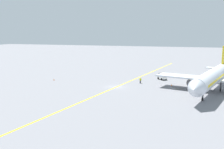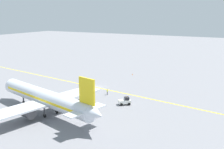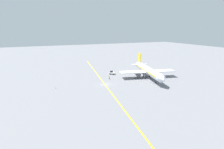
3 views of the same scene
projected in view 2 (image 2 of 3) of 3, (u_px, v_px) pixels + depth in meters
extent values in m
plane|color=slate|center=(96.00, 87.00, 80.66)|extent=(400.00, 400.00, 0.00)
cube|color=yellow|center=(96.00, 87.00, 80.66)|extent=(17.14, 118.88, 0.01)
cylinder|color=silver|center=(45.00, 97.00, 58.80)|extent=(10.39, 30.03, 3.60)
cone|color=silver|center=(10.00, 85.00, 69.35)|extent=(3.88, 3.12, 3.42)
cone|color=silver|center=(97.00, 115.00, 47.99)|extent=(3.67, 3.62, 3.06)
cube|color=yellow|center=(45.00, 97.00, 58.77)|extent=(9.74, 27.11, 0.50)
cube|color=silver|center=(48.00, 101.00, 58.32)|extent=(28.45, 11.49, 0.36)
cylinder|color=#4C4C51|center=(28.00, 113.00, 54.98)|extent=(2.88, 3.62, 2.20)
cylinder|color=#4C4C51|center=(66.00, 101.00, 62.22)|extent=(2.88, 3.62, 2.20)
cube|color=yellow|center=(87.00, 91.00, 48.71)|extent=(1.27, 3.98, 5.00)
cube|color=silver|center=(85.00, 110.00, 49.92)|extent=(9.31, 4.40, 0.24)
cylinder|color=#4C4C51|center=(23.00, 98.00, 65.60)|extent=(0.36, 0.36, 2.00)
cylinder|color=black|center=(24.00, 102.00, 65.82)|extent=(0.46, 0.84, 0.80)
cylinder|color=#4C4C51|center=(45.00, 111.00, 56.89)|extent=(0.36, 0.36, 2.00)
cylinder|color=black|center=(45.00, 116.00, 57.11)|extent=(0.46, 0.84, 0.80)
cylinder|color=#4C4C51|center=(57.00, 108.00, 59.20)|extent=(0.36, 0.36, 2.00)
cylinder|color=black|center=(57.00, 112.00, 59.43)|extent=(0.46, 0.84, 0.80)
cube|color=white|center=(125.00, 102.00, 65.11)|extent=(3.09, 3.25, 0.90)
cube|color=black|center=(127.00, 98.00, 65.04)|extent=(1.68, 1.66, 0.70)
sphere|color=orange|center=(127.00, 97.00, 64.94)|extent=(0.16, 0.16, 0.16)
cylinder|color=black|center=(127.00, 102.00, 66.12)|extent=(0.64, 0.69, 0.70)
cylinder|color=black|center=(129.00, 104.00, 64.69)|extent=(0.64, 0.69, 0.70)
cylinder|color=black|center=(120.00, 103.00, 65.73)|extent=(0.64, 0.69, 0.70)
cylinder|color=black|center=(121.00, 105.00, 64.30)|extent=(0.64, 0.69, 0.70)
cylinder|color=#23232D|center=(107.00, 93.00, 73.26)|extent=(0.16, 0.16, 0.85)
cylinder|color=#23232D|center=(107.00, 93.00, 73.06)|extent=(0.16, 0.16, 0.85)
cube|color=#CCD819|center=(107.00, 91.00, 73.00)|extent=(0.41, 0.33, 0.60)
cylinder|color=#CCD819|center=(107.00, 91.00, 73.23)|extent=(0.10, 0.10, 0.55)
cylinder|color=#CCD819|center=(107.00, 91.00, 72.76)|extent=(0.10, 0.10, 0.55)
sphere|color=tan|center=(107.00, 89.00, 72.90)|extent=(0.22, 0.22, 0.22)
cone|color=orange|center=(132.00, 74.00, 96.93)|extent=(0.32, 0.32, 0.55)
cone|color=orange|center=(88.00, 103.00, 66.02)|extent=(0.32, 0.32, 0.55)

